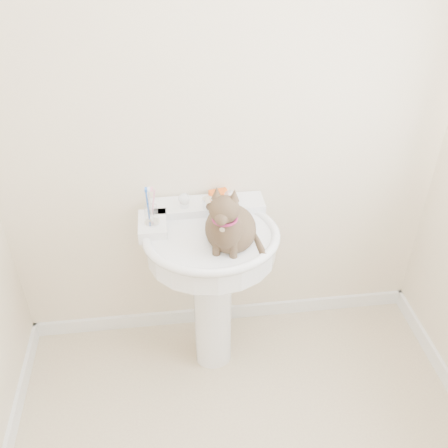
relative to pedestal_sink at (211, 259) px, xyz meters
name	(u,v)px	position (x,y,z in m)	size (l,w,h in m)	color
wall_back	(224,124)	(0.10, 0.29, 0.55)	(2.20, 0.00, 2.50)	beige
baseboard_back	(224,313)	(0.10, 0.28, -0.65)	(2.20, 0.02, 0.09)	white
pedestal_sink	(211,259)	(0.00, 0.00, 0.00)	(0.64, 0.63, 0.89)	white
faucet	(208,200)	(0.00, 0.16, 0.23)	(0.28, 0.12, 0.14)	silver
soap_bar	(219,194)	(0.07, 0.25, 0.20)	(0.09, 0.06, 0.03)	#E25817
toothbrush_cup	(151,214)	(-0.26, 0.06, 0.24)	(0.07, 0.07, 0.19)	silver
cat	(230,227)	(0.08, -0.09, 0.24)	(0.25, 0.31, 0.46)	brown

